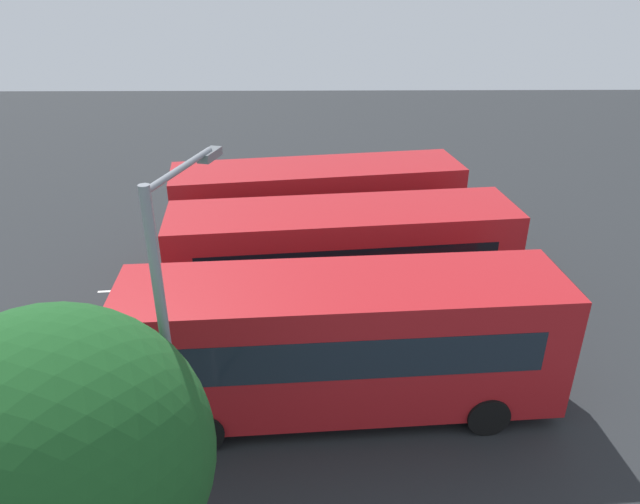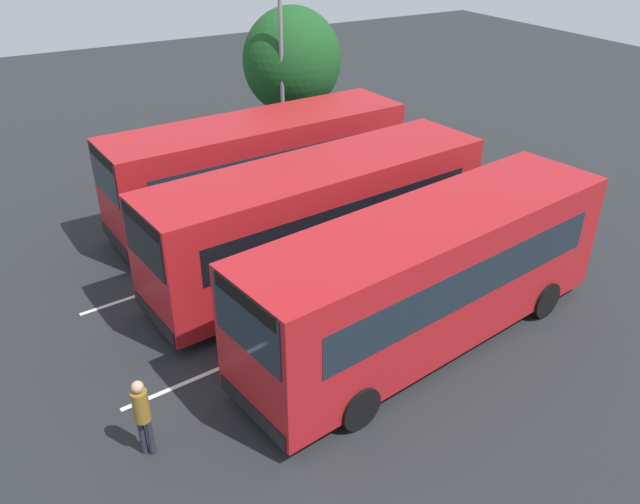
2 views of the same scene
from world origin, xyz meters
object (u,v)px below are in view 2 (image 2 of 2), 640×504
(bus_far_left, at_px, (259,166))
(bus_center_left, at_px, (318,217))
(pedestrian, at_px, (142,412))
(depot_tree, at_px, (292,61))
(street_lamp, at_px, (283,64))
(bus_center_right, at_px, (428,275))

(bus_far_left, relative_size, bus_center_left, 0.99)
(bus_center_left, height_order, pedestrian, bus_center_left)
(pedestrian, relative_size, depot_tree, 0.31)
(pedestrian, bearing_deg, bus_center_left, -19.25)
(bus_center_left, distance_m, depot_tree, 10.69)
(street_lamp, bearing_deg, bus_center_right, 4.81)
(bus_center_left, bearing_deg, bus_far_left, -98.81)
(pedestrian, xyz_separation_m, street_lamp, (-9.33, -12.24, 3.05))
(bus_far_left, distance_m, bus_center_left, 4.29)
(street_lamp, bearing_deg, depot_tree, 158.23)
(bus_far_left, relative_size, pedestrian, 5.64)
(bus_center_left, distance_m, street_lamp, 8.87)
(bus_center_right, height_order, street_lamp, street_lamp)
(street_lamp, relative_size, depot_tree, 1.20)
(bus_far_left, xyz_separation_m, street_lamp, (-2.84, -3.74, 2.25))
(bus_center_left, xyz_separation_m, street_lamp, (-3.04, -8.02, 2.25))
(bus_center_left, distance_m, pedestrian, 7.62)
(bus_far_left, xyz_separation_m, pedestrian, (6.49, 8.50, -0.80))
(bus_center_right, relative_size, depot_tree, 1.74)
(bus_far_left, relative_size, bus_center_right, 0.99)
(bus_center_left, bearing_deg, depot_tree, -120.11)
(pedestrian, bearing_deg, bus_far_left, -0.45)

